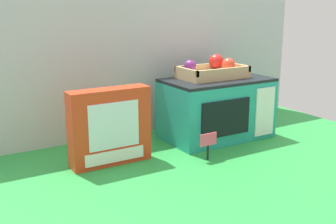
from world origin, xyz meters
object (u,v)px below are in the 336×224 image
(toy_microwave, at_px, (217,108))
(food_groups_crate, at_px, (213,71))
(cookie_set_box, at_px, (110,127))
(price_sign, at_px, (208,142))

(toy_microwave, height_order, food_groups_crate, food_groups_crate)
(food_groups_crate, relative_size, cookie_set_box, 0.95)
(food_groups_crate, relative_size, price_sign, 2.72)
(cookie_set_box, distance_m, price_sign, 0.35)
(toy_microwave, distance_m, price_sign, 0.28)
(price_sign, bearing_deg, toy_microwave, 46.79)
(cookie_set_box, height_order, price_sign, cookie_set_box)
(toy_microwave, distance_m, cookie_set_box, 0.50)
(toy_microwave, xyz_separation_m, food_groups_crate, (0.00, 0.04, 0.15))
(cookie_set_box, bearing_deg, price_sign, -25.85)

